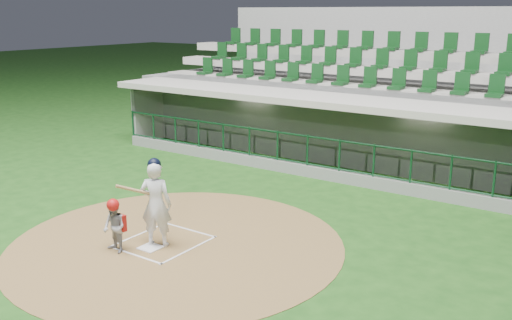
{
  "coord_description": "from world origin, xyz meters",
  "views": [
    {
      "loc": [
        8.24,
        -8.64,
        4.87
      ],
      "look_at": [
        0.44,
        2.6,
        1.3
      ],
      "focal_mm": 40.0,
      "sensor_mm": 36.0,
      "label": 1
    }
  ],
  "objects": [
    {
      "name": "seating_deck",
      "position": [
        0.0,
        10.91,
        1.42
      ],
      "size": [
        17.0,
        6.72,
        5.15
      ],
      "color": "slate",
      "rests_on": "ground"
    },
    {
      "name": "home_plate",
      "position": [
        0.0,
        -0.7,
        0.02
      ],
      "size": [
        0.43,
        0.43,
        0.02
      ],
      "primitive_type": "cube",
      "color": "silver",
      "rests_on": "dirt_circle"
    },
    {
      "name": "catcher",
      "position": [
        -0.45,
        -1.24,
        0.59
      ],
      "size": [
        0.59,
        0.5,
        1.16
      ],
      "color": "#97979D",
      "rests_on": "dirt_circle"
    },
    {
      "name": "dirt_circle",
      "position": [
        0.3,
        -0.2,
        0.01
      ],
      "size": [
        7.2,
        7.2,
        0.01
      ],
      "primitive_type": "cylinder",
      "color": "brown",
      "rests_on": "ground"
    },
    {
      "name": "batter",
      "position": [
        0.02,
        -0.5,
        0.97
      ],
      "size": [
        0.94,
        0.98,
        1.93
      ],
      "color": "white",
      "rests_on": "dirt_circle"
    },
    {
      "name": "ground",
      "position": [
        0.0,
        0.0,
        0.0
      ],
      "size": [
        120.0,
        120.0,
        0.0
      ],
      "primitive_type": "plane",
      "color": "#194413",
      "rests_on": "ground"
    },
    {
      "name": "dugout_structure",
      "position": [
        0.06,
        7.81,
        0.96
      ],
      "size": [
        16.4,
        3.7,
        3.0
      ],
      "color": "slate",
      "rests_on": "ground"
    },
    {
      "name": "batter_box_chalk",
      "position": [
        0.0,
        -0.3,
        0.02
      ],
      "size": [
        1.55,
        1.8,
        0.01
      ],
      "color": "white",
      "rests_on": "ground"
    }
  ]
}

